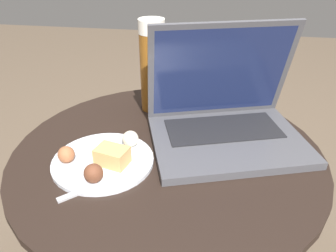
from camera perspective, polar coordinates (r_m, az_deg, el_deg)
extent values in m
cylinder|color=#9E9EA3|center=(0.91, -0.10, -16.78)|extent=(0.07, 0.07, 0.45)
cylinder|color=black|center=(0.76, -0.12, -4.63)|extent=(0.70, 0.70, 0.02)
cube|color=#47474C|center=(0.78, 10.33, -2.50)|extent=(0.41, 0.35, 0.02)
cube|color=black|center=(0.81, 9.56, -0.41)|extent=(0.30, 0.20, 0.00)
cube|color=#47474C|center=(0.80, 9.08, 9.27)|extent=(0.35, 0.18, 0.25)
cube|color=#19234C|center=(0.80, 9.14, 9.14)|extent=(0.32, 0.16, 0.23)
cylinder|color=brown|center=(0.89, -2.71, 9.23)|extent=(0.07, 0.07, 0.21)
cylinder|color=white|center=(0.86, -2.92, 16.99)|extent=(0.07, 0.07, 0.04)
cylinder|color=silver|center=(0.72, -11.22, -5.99)|extent=(0.22, 0.22, 0.01)
cube|color=tan|center=(0.69, -9.69, -5.16)|extent=(0.08, 0.06, 0.04)
sphere|color=beige|center=(0.75, -6.56, -2.22)|extent=(0.04, 0.04, 0.04)
sphere|color=#9E5B38|center=(0.72, -17.30, -4.75)|extent=(0.04, 0.04, 0.04)
sphere|color=brown|center=(0.65, -12.86, -8.02)|extent=(0.04, 0.04, 0.04)
cube|color=#B2B2B7|center=(0.66, -13.06, -10.31)|extent=(0.11, 0.10, 0.01)
cube|color=#B2B2B7|center=(0.69, -5.48, -7.56)|extent=(0.06, 0.06, 0.01)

